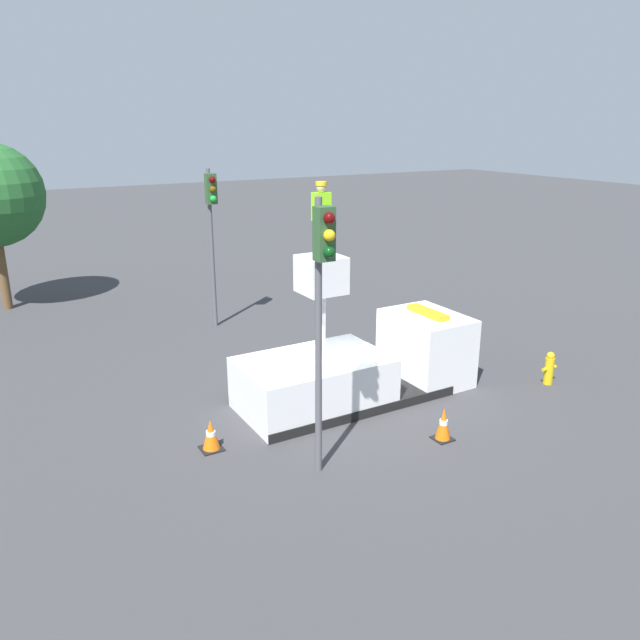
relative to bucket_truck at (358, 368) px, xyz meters
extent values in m
plane|color=#38383A|center=(-0.47, 0.00, -0.81)|extent=(120.00, 120.00, 0.00)
cube|color=black|center=(-0.47, 0.00, -0.69)|extent=(5.44, 2.42, 0.24)
cube|color=white|center=(-1.34, 0.00, -0.14)|extent=(3.69, 2.36, 1.32)
cube|color=white|center=(2.25, 0.00, 0.15)|extent=(1.75, 2.36, 1.92)
cube|color=black|center=(3.13, 0.00, 0.54)|extent=(0.03, 2.00, 0.77)
cube|color=orange|center=(2.25, 0.00, 1.18)|extent=(0.36, 1.42, 0.14)
cylinder|color=silver|center=(-1.12, 0.00, 1.41)|extent=(0.22, 0.22, 1.79)
cube|color=silver|center=(-1.12, 0.00, 2.65)|extent=(1.00, 1.00, 0.90)
cube|color=#38383D|center=(-1.12, 0.00, 3.52)|extent=(0.34, 0.26, 0.84)
cube|color=#8CEA1E|center=(-1.12, 0.00, 4.27)|extent=(0.40, 0.26, 0.66)
sphere|color=beige|center=(-1.12, 0.00, 4.72)|extent=(0.23, 0.23, 0.23)
cylinder|color=yellow|center=(-1.12, 0.00, 4.80)|extent=(0.26, 0.26, 0.09)
cylinder|color=#515156|center=(-2.73, -2.67, 2.03)|extent=(0.14, 0.14, 5.67)
cube|color=#2D512D|center=(-2.73, -2.88, 4.21)|extent=(0.34, 0.28, 1.00)
sphere|color=#490707|center=(-2.73, -3.06, 4.52)|extent=(0.22, 0.22, 0.22)
sphere|color=gold|center=(-2.73, -3.06, 4.21)|extent=(0.22, 0.22, 0.22)
sphere|color=#083710|center=(-2.73, -3.06, 3.90)|extent=(0.22, 0.22, 0.22)
cylinder|color=#515156|center=(-1.10, 7.56, 1.94)|extent=(0.14, 0.14, 5.49)
cube|color=#2D512D|center=(-1.10, 7.35, 4.03)|extent=(0.34, 0.28, 1.00)
sphere|color=#490707|center=(-1.10, 7.17, 4.34)|extent=(0.22, 0.22, 0.22)
sphere|color=#503C07|center=(-1.10, 7.17, 4.03)|extent=(0.22, 0.22, 0.22)
sphere|color=green|center=(-1.10, 7.17, 3.72)|extent=(0.22, 0.22, 0.22)
cylinder|color=gold|center=(5.04, -1.95, -0.42)|extent=(0.26, 0.26, 0.76)
sphere|color=gold|center=(5.04, -1.95, 0.02)|extent=(0.22, 0.22, 0.22)
cylinder|color=gold|center=(4.85, -1.95, -0.35)|extent=(0.12, 0.10, 0.10)
cylinder|color=gold|center=(5.23, -1.95, -0.35)|extent=(0.12, 0.10, 0.10)
cube|color=black|center=(-4.37, -0.73, -0.79)|extent=(0.49, 0.49, 0.03)
cone|color=orange|center=(-4.37, -0.73, -0.45)|extent=(0.40, 0.40, 0.71)
cylinder|color=white|center=(-4.37, -0.73, -0.41)|extent=(0.21, 0.21, 0.10)
cube|color=black|center=(0.40, -2.95, -0.79)|extent=(0.43, 0.43, 0.03)
cone|color=orange|center=(0.40, -2.95, -0.41)|extent=(0.36, 0.36, 0.79)
cylinder|color=white|center=(0.40, -2.95, -0.37)|extent=(0.19, 0.19, 0.11)
cylinder|color=brown|center=(-7.36, 13.63, 0.71)|extent=(0.36, 0.36, 3.03)
camera|label=1|loc=(-8.45, -12.64, 6.18)|focal=35.00mm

